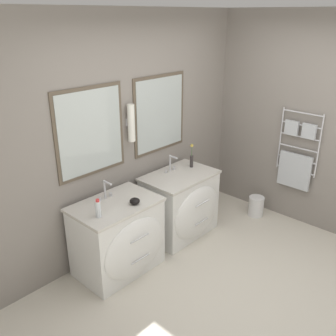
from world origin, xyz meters
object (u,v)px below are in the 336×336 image
(vanity_right, at_px, (182,204))
(toiletry_bottle, at_px, (98,209))
(vanity_left, at_px, (119,237))
(amenity_bowl, at_px, (135,201))
(flower_vase, at_px, (192,159))
(waste_bin, at_px, (256,206))

(vanity_right, relative_size, toiletry_bottle, 4.81)
(vanity_left, distance_m, amenity_bowl, 0.45)
(amenity_bowl, height_order, flower_vase, flower_vase)
(vanity_right, height_order, waste_bin, vanity_right)
(vanity_right, height_order, amenity_bowl, amenity_bowl)
(vanity_left, relative_size, amenity_bowl, 8.36)
(vanity_right, height_order, flower_vase, flower_vase)
(toiletry_bottle, bearing_deg, vanity_left, 12.01)
(vanity_left, height_order, waste_bin, vanity_left)
(toiletry_bottle, xyz_separation_m, flower_vase, (1.53, 0.15, 0.03))
(vanity_right, xyz_separation_m, amenity_bowl, (-0.85, -0.12, 0.41))
(toiletry_bottle, distance_m, flower_vase, 1.54)
(amenity_bowl, bearing_deg, toiletry_bottle, 171.67)
(amenity_bowl, distance_m, flower_vase, 1.15)
(toiletry_bottle, height_order, flower_vase, flower_vase)
(flower_vase, distance_m, waste_bin, 1.19)
(vanity_right, relative_size, amenity_bowl, 8.36)
(vanity_left, distance_m, toiletry_bottle, 0.54)
(vanity_left, bearing_deg, toiletry_bottle, -167.99)
(toiletry_bottle, height_order, waste_bin, toiletry_bottle)
(vanity_left, xyz_separation_m, toiletry_bottle, (-0.28, -0.06, 0.47))
(vanity_left, height_order, toiletry_bottle, toiletry_bottle)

